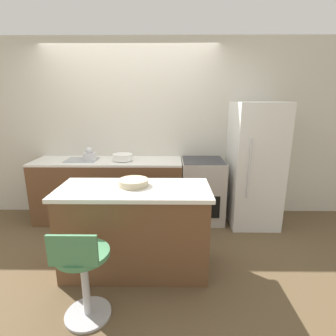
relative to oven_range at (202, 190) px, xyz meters
The scene contains 10 objects.
ground_plane 1.19m from the oven_range, 163.28° to the right, with size 14.00×14.00×0.00m, color brown.
wall_back 1.39m from the oven_range, 162.63° to the left, with size 8.00×0.06×2.60m.
back_counter 1.37m from the oven_range, behind, with size 2.11×0.59×0.91m.
kitchen_island 1.44m from the oven_range, 125.01° to the right, with size 1.51×0.65×0.90m.
oven_range is the anchor object (origin of this frame).
refrigerator 0.82m from the oven_range, ahead, with size 0.65×0.74×1.72m.
stool_chair 2.18m from the oven_range, 121.81° to the right, with size 0.42×0.42×0.85m.
kettle 1.69m from the oven_range, behind, with size 0.18×0.18×0.19m.
mixing_bowl 1.25m from the oven_range, behind, with size 0.28×0.28×0.09m.
fruit_bowl 1.48m from the oven_range, 126.82° to the right, with size 0.30×0.30×0.07m.
Camera 1 is at (0.59, -3.31, 1.76)m, focal length 28.00 mm.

